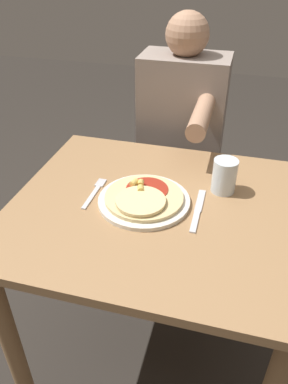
{
  "coord_description": "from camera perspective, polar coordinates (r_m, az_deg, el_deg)",
  "views": [
    {
      "loc": [
        0.21,
        -0.92,
        1.46
      ],
      "look_at": [
        -0.04,
        0.01,
        0.8
      ],
      "focal_mm": 35.0,
      "sensor_mm": 36.0,
      "label": 1
    }
  ],
  "objects": [
    {
      "name": "dining_table",
      "position": [
        1.26,
        1.89,
        -7.15
      ],
      "size": [
        0.92,
        0.79,
        0.76
      ],
      "color": "#9E754C",
      "rests_on": "ground_plane"
    },
    {
      "name": "pizza",
      "position": [
        1.17,
        -0.11,
        -0.8
      ],
      "size": [
        0.25,
        0.25,
        0.04
      ],
      "color": "#E0C689",
      "rests_on": "plate"
    },
    {
      "name": "ground_plane",
      "position": [
        1.74,
        1.47,
        -22.66
      ],
      "size": [
        8.0,
        8.0,
        0.0
      ],
      "primitive_type": "plane",
      "color": "#2D2823"
    },
    {
      "name": "plate",
      "position": [
        1.18,
        0.0,
        -1.32
      ],
      "size": [
        0.29,
        0.29,
        0.01
      ],
      "color": "silver",
      "rests_on": "dining_table"
    },
    {
      "name": "knife",
      "position": [
        1.16,
        8.17,
        -2.85
      ],
      "size": [
        0.02,
        0.22,
        0.0
      ],
      "color": "silver",
      "rests_on": "dining_table"
    },
    {
      "name": "drinking_glass",
      "position": [
        1.24,
        12.15,
        2.42
      ],
      "size": [
        0.08,
        0.08,
        0.11
      ],
      "color": "silver",
      "rests_on": "dining_table"
    },
    {
      "name": "person_diner",
      "position": [
        1.74,
        5.74,
        8.75
      ],
      "size": [
        0.37,
        0.52,
        1.23
      ],
      "color": "#2D2D38",
      "rests_on": "ground_plane"
    },
    {
      "name": "fork",
      "position": [
        1.24,
        -7.45,
        0.12
      ],
      "size": [
        0.03,
        0.18,
        0.0
      ],
      "color": "silver",
      "rests_on": "dining_table"
    }
  ]
}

